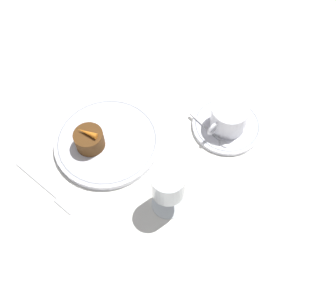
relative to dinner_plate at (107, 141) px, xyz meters
name	(u,v)px	position (x,y,z in m)	size (l,w,h in m)	color
ground_plane	(130,148)	(-0.03, 0.04, -0.01)	(3.00, 3.00, 0.00)	white
dinner_plate	(107,141)	(0.00, 0.00, 0.00)	(0.24, 0.24, 0.01)	white
saucer	(227,125)	(-0.24, 0.15, 0.00)	(0.16, 0.16, 0.01)	white
coffee_cup	(229,117)	(-0.24, 0.15, 0.03)	(0.11, 0.08, 0.06)	white
spoon	(212,133)	(-0.19, 0.14, 0.00)	(0.02, 0.12, 0.00)	silver
wine_glass	(168,186)	(0.00, 0.20, 0.08)	(0.07, 0.07, 0.12)	silver
fork	(51,192)	(0.16, 0.02, -0.01)	(0.04, 0.18, 0.01)	silver
dessert_cake	(89,140)	(0.03, -0.01, 0.03)	(0.07, 0.07, 0.04)	#563314
carrot_garnish	(87,133)	(0.03, -0.01, 0.05)	(0.03, 0.05, 0.01)	orange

